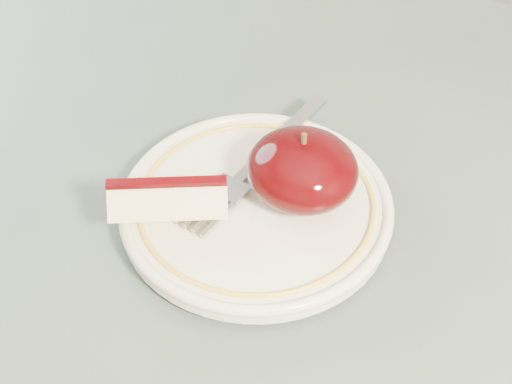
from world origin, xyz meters
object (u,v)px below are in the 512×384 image
at_px(table, 172,308).
at_px(fork, 257,162).
at_px(plate, 256,205).
at_px(apple_half, 302,170).

xyz_separation_m(table, fork, (0.04, 0.08, 0.11)).
bearing_deg(table, fork, 67.06).
xyz_separation_m(plate, apple_half, (0.03, 0.02, 0.03)).
bearing_deg(plate, fork, 116.20).
bearing_deg(fork, apple_half, -98.06).
height_order(table, plate, plate).
distance_m(table, apple_half, 0.17).
relative_size(table, fork, 4.95).
bearing_deg(table, apple_half, 42.62).
xyz_separation_m(apple_half, fork, (-0.04, 0.01, -0.02)).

